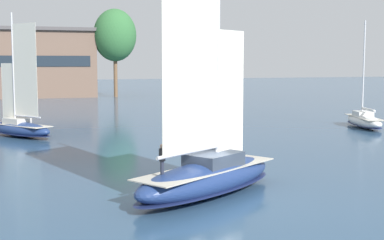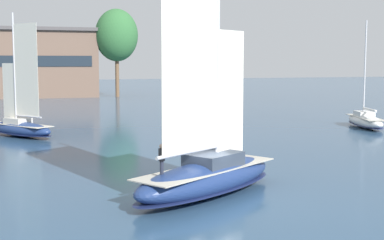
{
  "view_description": "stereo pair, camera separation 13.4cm",
  "coord_description": "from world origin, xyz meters",
  "px_view_note": "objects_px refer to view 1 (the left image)",
  "views": [
    {
      "loc": [
        -9.68,
        -28.12,
        7.54
      ],
      "look_at": [
        0.0,
        3.0,
        3.97
      ],
      "focal_mm": 50.0,
      "sensor_mm": 36.0,
      "label": 1
    },
    {
      "loc": [
        -9.56,
        -28.16,
        7.54
      ],
      "look_at": [
        0.0,
        3.0,
        3.97
      ],
      "focal_mm": 50.0,
      "sensor_mm": 36.0,
      "label": 2
    }
  ],
  "objects_px": {
    "tree_shore_left": "(115,35)",
    "sailboat_main": "(208,174)",
    "sailboat_moored_far_slip": "(364,120)",
    "sailboat_moored_near_marina": "(20,127)"
  },
  "relations": [
    {
      "from": "tree_shore_left",
      "to": "sailboat_moored_near_marina",
      "type": "bearing_deg",
      "value": -108.23
    },
    {
      "from": "sailboat_main",
      "to": "sailboat_moored_near_marina",
      "type": "height_order",
      "value": "sailboat_main"
    },
    {
      "from": "tree_shore_left",
      "to": "sailboat_main",
      "type": "xyz_separation_m",
      "value": [
        -8.74,
        -86.28,
        -11.85
      ]
    },
    {
      "from": "tree_shore_left",
      "to": "sailboat_main",
      "type": "height_order",
      "value": "tree_shore_left"
    },
    {
      "from": "tree_shore_left",
      "to": "sailboat_main",
      "type": "bearing_deg",
      "value": -95.78
    },
    {
      "from": "tree_shore_left",
      "to": "sailboat_main",
      "type": "distance_m",
      "value": 87.53
    },
    {
      "from": "sailboat_main",
      "to": "sailboat_moored_far_slip",
      "type": "distance_m",
      "value": 36.47
    },
    {
      "from": "sailboat_main",
      "to": "sailboat_moored_near_marina",
      "type": "relative_size",
      "value": 1.27
    },
    {
      "from": "sailboat_main",
      "to": "sailboat_moored_near_marina",
      "type": "distance_m",
      "value": 29.97
    },
    {
      "from": "sailboat_main",
      "to": "sailboat_moored_far_slip",
      "type": "bearing_deg",
      "value": 41.56
    }
  ]
}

